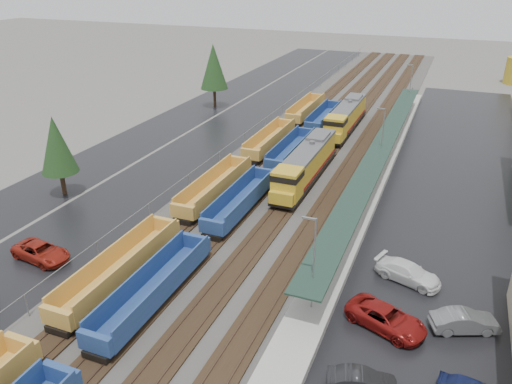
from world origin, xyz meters
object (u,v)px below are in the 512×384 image
Objects in this scene: locomotive_trail at (346,118)px; parked_car_east_c at (408,273)px; locomotive_lead at (305,165)px; parked_car_east_e at (465,322)px; parked_car_east_a at (362,382)px; well_string_yellow at (175,222)px; parked_car_west_c at (41,252)px; well_string_blue at (204,238)px; parked_car_east_b at (386,318)px.

locomotive_trail is 39.45m from parked_car_east_c.
parked_car_east_e is at bearing -49.18° from locomotive_lead.
locomotive_trail is at bearing 38.29° from parked_car_east_c.
well_string_yellow is at bearing 44.24° from parked_car_east_a.
parked_car_east_e is (4.37, -4.75, -0.00)m from parked_car_east_c.
parked_car_west_c is at bearing -123.61° from locomotive_lead.
well_string_blue is at bearing -102.70° from locomotive_lead.
parked_car_west_c is (-16.36, -45.62, -1.51)m from locomotive_trail.
parked_car_east_c is at bearing 15.32° from parked_car_east_b.
parked_car_east_e is (21.93, -3.01, -0.38)m from well_string_blue.
locomotive_lead is 3.42× the size of parked_car_west_c.
parked_car_west_c is 0.95× the size of parked_car_east_b.
locomotive_lead is at bearing -90.00° from locomotive_trail.
parked_car_east_a is at bearing -161.95° from parked_car_east_b.
parked_car_east_a is 12.95m from parked_car_east_c.
locomotive_trail is at bearing -12.36° from parked_car_west_c.
well_string_blue is 18.21× the size of parked_car_east_c.
parked_car_west_c is at bearing 73.39° from parked_car_east_e.
well_string_yellow is 1.04× the size of well_string_blue.
locomotive_lead is 21.00m from locomotive_trail.
parked_car_west_c is at bearing 67.95° from parked_car_east_a.
parked_car_east_a is (16.34, -11.15, -0.45)m from well_string_blue.
well_string_yellow is 18.93× the size of parked_car_east_c.
well_string_yellow is 21.76m from parked_car_east_b.
locomotive_trail is 3.23× the size of parked_car_east_b.
locomotive_trail is at bearing 0.21° from parked_car_east_e.
well_string_yellow is (-8.00, -37.09, -1.10)m from locomotive_trail.
locomotive_lead is 3.48× the size of parked_car_east_c.
locomotive_trail is 3.98× the size of parked_car_east_e.
parked_car_east_c is (17.56, 1.74, -0.37)m from well_string_blue.
parked_car_east_b is at bearing -168.60° from parked_car_east_c.
well_string_blue is 19.79m from parked_car_east_a.
parked_car_east_e is (5.14, 1.73, -0.03)m from parked_car_east_b.
parked_car_west_c is 1.29× the size of parked_car_east_a.
locomotive_trail is (0.00, 21.00, 0.00)m from locomotive_lead.
locomotive_trail is 48.49m from parked_car_west_c.
parked_car_east_c is (13.56, -16.01, -1.49)m from locomotive_lead.
parked_car_east_a is 6.42m from parked_car_east_b.
parked_car_west_c is 29.02m from parked_car_east_a.
locomotive_trail is 45.47m from parked_car_east_e.
well_string_blue is at bearing 96.30° from parked_car_east_b.
locomotive_lead is at bearing 77.30° from well_string_blue.
well_string_blue is 17.45m from parked_car_east_b.
parked_car_east_c is (1.22, 12.89, 0.08)m from parked_car_east_a.
parked_car_east_e is (25.93, -4.67, -0.40)m from well_string_yellow.
parked_car_east_e is (34.29, 3.86, 0.01)m from parked_car_west_c.
well_string_yellow reaches higher than parked_car_east_b.
locomotive_trail is 4.41× the size of parked_car_east_a.
parked_car_west_c is at bearing -109.73° from locomotive_trail.
parked_car_east_a is 9.87m from parked_car_east_e.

